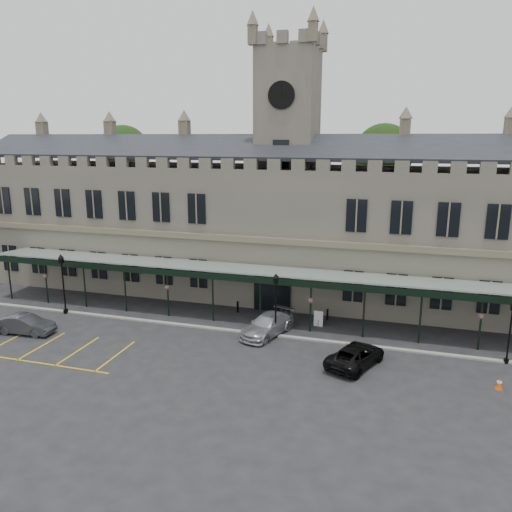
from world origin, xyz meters
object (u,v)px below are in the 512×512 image
(traffic_cone, at_px, (499,384))
(car_left_b, at_px, (26,324))
(clock_tower, at_px, (288,154))
(sign_board, at_px, (318,319))
(lamp_post_right, at_px, (511,326))
(lamp_post_left, at_px, (63,279))
(car_taxi, at_px, (267,325))
(car_van, at_px, (356,355))
(lamp_post_mid, at_px, (276,300))
(station_building, at_px, (286,227))

(traffic_cone, distance_m, car_left_b, 33.22)
(clock_tower, bearing_deg, car_left_b, -137.48)
(clock_tower, height_order, sign_board, clock_tower)
(clock_tower, height_order, lamp_post_right, clock_tower)
(clock_tower, distance_m, traffic_cone, 25.41)
(clock_tower, relative_size, sign_board, 19.45)
(lamp_post_left, xyz_separation_m, car_taxi, (17.72, 0.33, -2.30))
(traffic_cone, relative_size, car_left_b, 0.16)
(lamp_post_right, height_order, sign_board, lamp_post_right)
(sign_board, height_order, car_taxi, car_taxi)
(lamp_post_left, relative_size, car_left_b, 1.17)
(traffic_cone, bearing_deg, lamp_post_right, 74.95)
(lamp_post_right, relative_size, car_left_b, 0.99)
(car_van, bearing_deg, lamp_post_left, 15.63)
(car_van, bearing_deg, lamp_post_right, -138.92)
(lamp_post_mid, height_order, car_van, lamp_post_mid)
(clock_tower, relative_size, car_taxi, 4.67)
(car_left_b, bearing_deg, lamp_post_mid, -80.11)
(clock_tower, xyz_separation_m, lamp_post_mid, (1.72, -10.67, -10.16))
(station_building, relative_size, lamp_post_left, 11.58)
(lamp_post_left, bearing_deg, station_building, 32.35)
(car_taxi, xyz_separation_m, car_van, (6.94, -3.41, -0.08))
(lamp_post_right, height_order, traffic_cone, lamp_post_right)
(lamp_post_left, bearing_deg, sign_board, 8.35)
(traffic_cone, xyz_separation_m, car_left_b, (-33.21, -0.80, 0.39))
(sign_board, bearing_deg, lamp_post_right, -5.03)
(lamp_post_left, distance_m, car_van, 24.96)
(station_building, distance_m, car_left_b, 23.38)
(sign_board, bearing_deg, lamp_post_mid, -123.33)
(station_building, bearing_deg, car_left_b, -137.64)
(station_building, xyz_separation_m, lamp_post_left, (-16.72, -10.59, -3.40))
(car_van, bearing_deg, car_left_b, 26.47)
(lamp_post_mid, relative_size, car_taxi, 0.94)
(station_building, distance_m, car_van, 16.82)
(lamp_post_right, bearing_deg, traffic_cone, -105.05)
(station_building, relative_size, car_left_b, 13.58)
(lamp_post_left, height_order, car_taxi, lamp_post_left)
(lamp_post_left, xyz_separation_m, lamp_post_right, (34.25, 0.10, -0.48))
(lamp_post_right, relative_size, sign_board, 3.43)
(lamp_post_left, xyz_separation_m, lamp_post_mid, (18.43, 0.01, -0.12))
(lamp_post_left, xyz_separation_m, traffic_cone, (33.18, -3.88, -2.73))
(station_building, xyz_separation_m, lamp_post_right, (17.53, -10.48, -3.88))
(car_taxi, height_order, car_van, car_taxi)
(clock_tower, xyz_separation_m, traffic_cone, (16.46, -14.55, -12.77))
(clock_tower, bearing_deg, lamp_post_mid, -80.85)
(car_taxi, bearing_deg, traffic_cone, 2.98)
(lamp_post_right, bearing_deg, lamp_post_mid, -179.65)
(station_building, relative_size, sign_board, 47.07)
(traffic_cone, bearing_deg, car_van, 174.61)
(station_building, distance_m, sign_board, 10.48)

